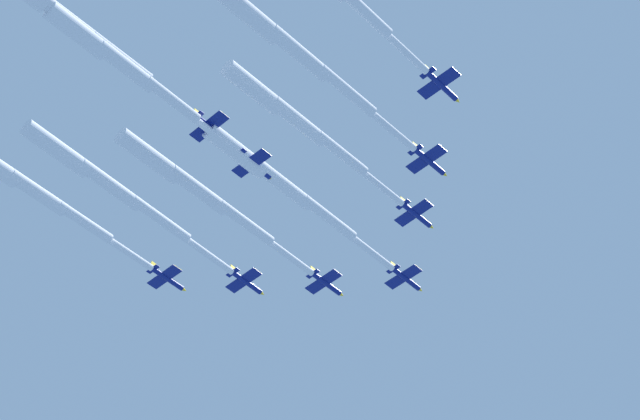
{
  "coord_description": "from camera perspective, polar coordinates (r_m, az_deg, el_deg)",
  "views": [
    {
      "loc": [
        -175.5,
        -29.52,
        11.73
      ],
      "look_at": [
        0.0,
        0.0,
        198.34
      ],
      "focal_mm": 71.9,
      "sensor_mm": 36.0,
      "label": 1
    }
  ],
  "objects": [
    {
      "name": "jet_lead",
      "position": [
        252.35,
        -1.68,
        1.12
      ],
      "size": [
        52.93,
        37.25,
        3.66
      ],
      "color": "navy"
    },
    {
      "name": "jet_port_inner",
      "position": [
        252.85,
        -5.48,
        0.89
      ],
      "size": [
        52.83,
        37.07,
        3.7
      ],
      "color": "navy"
    },
    {
      "name": "jet_starboard_inner",
      "position": [
        244.24,
        -1.0,
        3.95
      ],
      "size": [
        49.02,
        35.26,
        3.7
      ],
      "color": "navy"
    },
    {
      "name": "jet_port_mid",
      "position": [
        255.01,
        -9.39,
        1.12
      ],
      "size": [
        54.78,
        37.65,
        3.73
      ],
      "color": "navy"
    },
    {
      "name": "jet_starboard_mid",
      "position": [
        231.06,
        -0.98,
        6.99
      ],
      "size": [
        51.12,
        36.63,
        3.65
      ],
      "color": "navy"
    },
    {
      "name": "jet_port_outer",
      "position": [
        261.14,
        -12.46,
        0.74
      ],
      "size": [
        49.33,
        35.19,
        3.66
      ],
      "color": "navy"
    },
    {
      "name": "jet_trail_port",
      "position": [
        234.99,
        -8.63,
        6.3
      ],
      "size": [
        47.2,
        33.23,
        3.66
      ],
      "color": "navy"
    },
    {
      "name": "jet_trail_starboard",
      "position": [
        232.03,
        -11.13,
        8.27
      ],
      "size": [
        49.28,
        35.31,
        3.71
      ],
      "color": "navy"
    }
  ]
}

